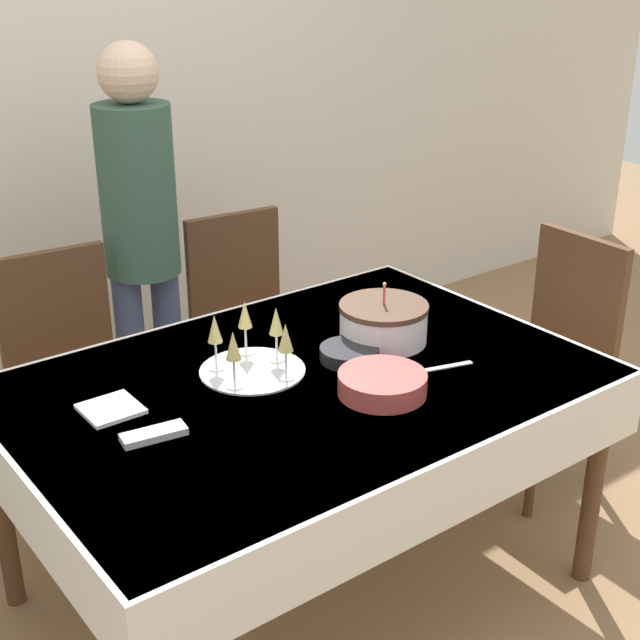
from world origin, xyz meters
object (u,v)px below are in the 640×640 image
Objects in this scene: dining_chair_far_right at (248,324)px; birthday_cake at (383,323)px; dining_chair_far_left at (70,375)px; champagne_tray at (252,347)px; dining_chair_right_end at (553,350)px; plate_stack_dessert at (349,354)px; plate_stack_main at (382,384)px; person_standing at (140,223)px.

birthday_cake reaches higher than dining_chair_far_right.
champagne_tray is at bearing -70.52° from dining_chair_far_left.
plate_stack_dessert is at bearing 179.21° from dining_chair_right_end.
champagne_tray is 0.31m from plate_stack_dessert.
dining_chair_right_end is 3.40× the size of birthday_cake.
dining_chair_far_left is at bearing 179.99° from dining_chair_far_right.
dining_chair_far_left is 1.16m from birthday_cake.
plate_stack_dessert is at bearing 74.33° from plate_stack_main.
person_standing is at bearing 94.76° from plate_stack_main.
champagne_tray is at bearing 171.06° from birthday_cake.
birthday_cake is 1.56× the size of plate_stack_dessert.
dining_chair_far_right is (0.75, -0.00, 0.00)m from dining_chair_far_left.
dining_chair_far_right is 0.60m from person_standing.
dining_chair_right_end is at bearing -5.78° from champagne_tray.
dining_chair_far_left is 1.00× the size of dining_chair_right_end.
person_standing reaches higher than dining_chair_far_right.
plate_stack_dessert is at bearing -22.25° from champagne_tray.
birthday_cake is at bearing 48.80° from plate_stack_main.
dining_chair_far_left is at bearing 149.44° from dining_chair_right_end.
dining_chair_far_left is 1.08m from plate_stack_dessert.
dining_chair_right_end is 1.02m from plate_stack_dessert.
birthday_cake is 0.36m from plate_stack_main.
person_standing is at bearing 137.73° from dining_chair_right_end.
person_standing is at bearing 83.17° from champagne_tray.
dining_chair_far_right is at bearing -0.01° from dining_chair_far_left.
birthday_cake reaches higher than champagne_tray.
dining_chair_right_end is 5.31× the size of plate_stack_dessert.
champagne_tray is 1.74× the size of plate_stack_dessert.
dining_chair_far_left reaches higher than champagne_tray.
champagne_tray is (-0.45, 0.07, 0.01)m from birthday_cake.
plate_stack_main is (-1.05, -0.21, 0.27)m from dining_chair_right_end.
birthday_cake is 0.18m from plate_stack_dessert.
plate_stack_main is (0.49, -1.12, 0.27)m from dining_chair_far_left.
plate_stack_main is at bearing -66.36° from dining_chair_far_left.
person_standing is at bearing 19.78° from dining_chair_far_left.
plate_stack_main is at bearing -105.67° from plate_stack_dessert.
dining_chair_far_right is at bearing 88.36° from birthday_cake.
dining_chair_right_end reaches higher than plate_stack_dessert.
dining_chair_far_left is 0.59× the size of person_standing.
plate_stack_dessert is (0.06, 0.23, -0.01)m from plate_stack_main.
dining_chair_far_right is at bearing 77.54° from plate_stack_dessert.
dining_chair_far_right is at bearing 58.57° from champagne_tray.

